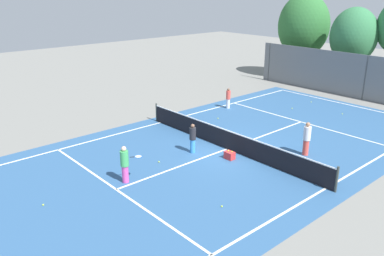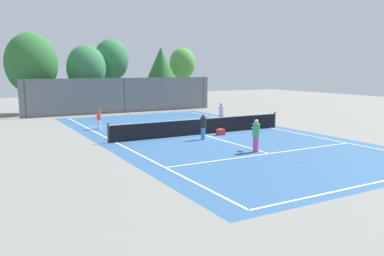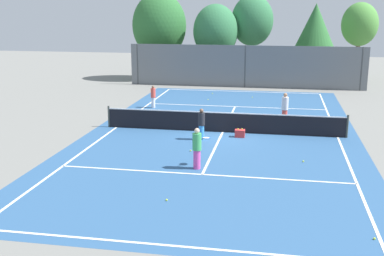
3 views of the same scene
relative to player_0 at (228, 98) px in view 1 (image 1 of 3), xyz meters
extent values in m
plane|color=slate|center=(4.92, -5.20, -0.70)|extent=(80.00, 80.00, 0.00)
cube|color=#2D5684|center=(4.92, -5.20, -0.70)|extent=(13.00, 25.00, 0.00)
cube|color=white|center=(-0.58, -5.20, -0.69)|extent=(0.10, 24.00, 0.01)
cube|color=white|center=(10.42, -5.20, -0.69)|extent=(0.10, 24.00, 0.01)
cube|color=white|center=(4.92, 6.80, -0.69)|extent=(11.00, 0.10, 0.01)
cube|color=white|center=(4.92, -11.60, -0.69)|extent=(11.00, 0.10, 0.01)
cube|color=white|center=(4.92, 1.20, -0.69)|extent=(11.00, 0.10, 0.01)
cube|color=white|center=(4.92, -5.20, -0.69)|extent=(0.10, 12.80, 0.01)
cylinder|color=#333833|center=(-0.98, -5.20, -0.15)|extent=(0.10, 0.10, 1.10)
cylinder|color=#333833|center=(10.82, -5.20, -0.15)|extent=(0.10, 0.10, 1.10)
cube|color=black|center=(4.92, -5.20, -0.23)|extent=(11.80, 0.03, 0.95)
cube|color=white|center=(4.92, -5.20, 0.27)|extent=(11.80, 0.04, 0.05)
cube|color=slate|center=(4.92, 8.80, 0.90)|extent=(18.00, 0.06, 3.20)
cylinder|color=#3F4447|center=(-3.58, 8.80, 0.90)|extent=(0.12, 0.12, 3.20)
cylinder|color=#3F4447|center=(4.92, 8.80, 0.90)|extent=(0.12, 0.12, 3.20)
cylinder|color=brown|center=(-2.55, 11.92, 0.53)|extent=(0.38, 0.38, 2.47)
ellipsoid|color=#2D6B33|center=(-2.55, 11.92, 3.80)|extent=(4.52, 4.07, 5.43)
cylinder|color=brown|center=(2.24, 11.62, 0.52)|extent=(0.30, 0.30, 2.44)
ellipsoid|color=#337547|center=(2.24, 11.62, 3.38)|extent=(3.64, 3.48, 4.37)
cylinder|color=silver|center=(0.00, 0.00, -0.38)|extent=(0.23, 0.23, 0.64)
cylinder|color=#E54C3F|center=(0.00, 0.00, 0.22)|extent=(0.29, 0.29, 0.56)
sphere|color=brown|center=(0.00, 0.00, 0.58)|extent=(0.17, 0.17, 0.17)
cylinder|color=#388CD8|center=(4.10, -6.79, -0.36)|extent=(0.25, 0.25, 0.69)
cylinder|color=#232328|center=(4.10, -6.79, 0.29)|extent=(0.32, 0.32, 0.60)
sphere|color=brown|center=(4.10, -6.79, 0.68)|extent=(0.19, 0.19, 0.19)
cylinder|color=#D14799|center=(4.61, -10.95, -0.33)|extent=(0.27, 0.27, 0.75)
cylinder|color=#3FA559|center=(4.61, -10.95, 0.37)|extent=(0.34, 0.34, 0.65)
sphere|color=beige|center=(4.61, -10.95, 0.80)|extent=(0.20, 0.20, 0.20)
cylinder|color=black|center=(4.77, -10.67, 0.40)|extent=(0.12, 0.19, 0.03)
torus|color=blue|center=(4.89, -10.45, 0.40)|extent=(0.45, 0.45, 0.03)
cylinder|color=silver|center=(4.89, -10.45, 0.40)|extent=(0.38, 0.38, 0.00)
cylinder|color=#E54C3F|center=(7.91, -2.89, -0.32)|extent=(0.28, 0.28, 0.77)
cylinder|color=silver|center=(7.91, -2.89, 0.41)|extent=(0.35, 0.35, 0.68)
sphere|color=#A37556|center=(7.91, -2.89, 0.85)|extent=(0.21, 0.21, 0.21)
cube|color=red|center=(5.83, -5.99, -0.52)|extent=(0.47, 0.33, 0.36)
sphere|color=#CCE533|center=(5.73, -5.99, -0.31)|extent=(0.07, 0.07, 0.07)
sphere|color=#CCE533|center=(5.92, -5.94, -0.31)|extent=(0.07, 0.07, 0.07)
sphere|color=#CCE533|center=(2.94, 3.11, -0.67)|extent=(0.07, 0.07, 0.07)
sphere|color=#CCE533|center=(4.20, -14.28, -0.67)|extent=(0.07, 0.07, 0.07)
sphere|color=#CCE533|center=(5.78, 4.48, -0.67)|extent=(0.07, 0.07, 0.07)
sphere|color=#CCE533|center=(8.66, -9.38, -0.67)|extent=(0.07, 0.07, 0.07)
sphere|color=#CCE533|center=(1.19, -2.13, -0.67)|extent=(0.07, 0.07, 0.07)
sphere|color=#CCE533|center=(3.95, -8.74, -0.67)|extent=(0.07, 0.07, 0.07)
sphere|color=#CCE533|center=(2.89, 5.44, -0.67)|extent=(0.07, 0.07, 0.07)
camera|label=1|loc=(17.51, -18.65, 6.93)|focal=37.09mm
camera|label=2|loc=(-7.24, -25.74, 3.32)|focal=36.54mm
camera|label=3|loc=(7.61, -28.43, 5.34)|focal=45.56mm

